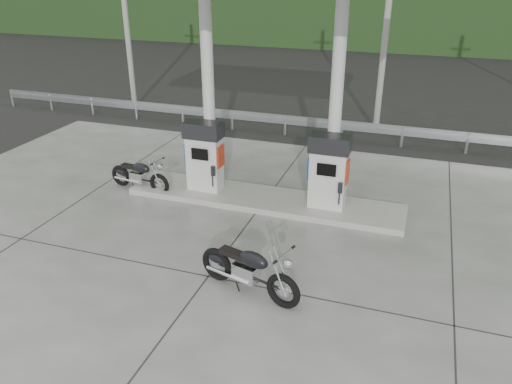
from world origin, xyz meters
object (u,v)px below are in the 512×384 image
(gas_pump_right, at_px, (328,172))
(gas_pump_left, at_px, (205,156))
(motorcycle_left, at_px, (139,175))
(motorcycle_right, at_px, (249,270))

(gas_pump_right, bearing_deg, gas_pump_left, 180.00)
(gas_pump_right, bearing_deg, motorcycle_left, -176.14)
(gas_pump_left, bearing_deg, motorcycle_right, -55.92)
(gas_pump_left, distance_m, motorcycle_left, 1.91)
(gas_pump_right, height_order, motorcycle_right, gas_pump_right)
(motorcycle_right, bearing_deg, gas_pump_right, 95.60)
(motorcycle_left, xyz_separation_m, motorcycle_right, (4.28, -3.38, 0.06))
(motorcycle_left, relative_size, motorcycle_right, 0.87)
(gas_pump_left, relative_size, motorcycle_right, 0.89)
(motorcycle_left, bearing_deg, gas_pump_right, 11.86)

